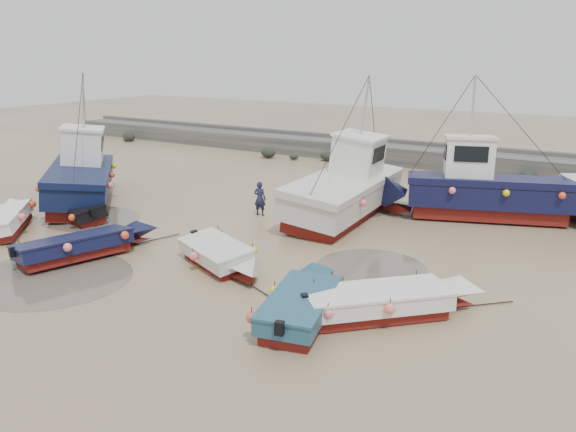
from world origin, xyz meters
name	(u,v)px	position (x,y,z in m)	size (l,w,h in m)	color
ground	(183,270)	(0.00, 0.00, 0.00)	(120.00, 120.00, 0.00)	tan
seawall	(407,155)	(0.05, 21.99, 0.63)	(60.00, 4.92, 1.50)	slate
puddle_a	(50,277)	(-3.30, -2.77, 0.00)	(5.51, 5.51, 0.01)	#5B5348
puddle_b	(371,268)	(5.42, 3.50, 0.00)	(3.84, 3.84, 0.01)	#5B5348
puddle_c	(92,218)	(-7.70, 2.61, 0.00)	(4.54, 4.54, 0.01)	#5B5348
puddle_d	(341,203)	(0.70, 10.87, 0.00)	(5.65, 5.65, 0.01)	#5B5348
dinghy_0	(9,217)	(-9.24, -0.28, 0.54)	(4.74, 4.95, 1.43)	maroon
dinghy_1	(84,243)	(-3.91, -0.83, 0.54)	(3.22, 6.18, 1.43)	maroon
dinghy_2	(304,299)	(5.30, -0.95, 0.55)	(2.47, 5.64, 1.43)	maroon
dinghy_3	(390,298)	(7.31, 0.39, 0.54)	(5.14, 4.99, 1.43)	maroon
dinghy_4	(76,206)	(-8.35, 2.38, 0.56)	(5.43, 2.54, 1.43)	maroon
dinghy_5	(223,253)	(1.10, 0.82, 0.56)	(5.09, 2.90, 1.43)	maroon
cabin_boat_0	(79,175)	(-10.60, 4.46, 1.32)	(8.67, 8.48, 6.22)	maroon
cabin_boat_1	(347,186)	(1.75, 9.26, 1.30)	(3.47, 11.28, 6.22)	maroon
cabin_boat_2	(474,189)	(6.83, 11.61, 1.34)	(9.95, 5.07, 6.22)	maroon
person	(260,215)	(-1.50, 6.95, 0.00)	(0.58, 0.38, 1.58)	#1A1F3A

